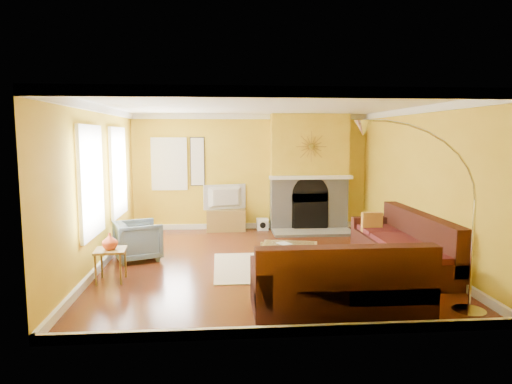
{
  "coord_description": "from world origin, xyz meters",
  "views": [
    {
      "loc": [
        -0.76,
        -7.71,
        2.19
      ],
      "look_at": [
        -0.09,
        0.4,
        1.19
      ],
      "focal_mm": 32.0,
      "sensor_mm": 36.0,
      "label": 1
    }
  ],
  "objects": [
    {
      "name": "wall_art",
      "position": [
        -1.25,
        2.97,
        1.6
      ],
      "size": [
        0.34,
        0.04,
        1.14
      ],
      "primitive_type": "cube",
      "color": "white",
      "rests_on": "wall_back"
    },
    {
      "name": "vase",
      "position": [
        -2.4,
        -0.85,
        0.62
      ],
      "size": [
        0.3,
        0.3,
        0.25
      ],
      "primitive_type": "imported",
      "rotation": [
        0.0,
        0.0,
        0.31
      ],
      "color": "#E95325",
      "rests_on": "side_table"
    },
    {
      "name": "window_left_near",
      "position": [
        -2.72,
        1.3,
        1.5
      ],
      "size": [
        0.06,
        1.22,
        1.72
      ],
      "primitive_type": "cube",
      "color": "white",
      "rests_on": "wall_left"
    },
    {
      "name": "sectional_sofa",
      "position": [
        1.2,
        -0.85,
        0.45
      ],
      "size": [
        3.1,
        3.7,
        0.9
      ],
      "primitive_type": null,
      "color": "#3F1A14",
      "rests_on": "floor"
    },
    {
      "name": "wall_right",
      "position": [
        2.76,
        0.0,
        1.35
      ],
      "size": [
        0.02,
        6.0,
        2.7
      ],
      "primitive_type": "cube",
      "color": "gold",
      "rests_on": "ground"
    },
    {
      "name": "subwoofer",
      "position": [
        0.25,
        2.78,
        0.13
      ],
      "size": [
        0.26,
        0.26,
        0.26
      ],
      "primitive_type": "cube",
      "color": "white",
      "rests_on": "floor"
    },
    {
      "name": "wall_left",
      "position": [
        -2.76,
        0.0,
        1.35
      ],
      "size": [
        0.02,
        6.0,
        2.7
      ],
      "primitive_type": "cube",
      "color": "gold",
      "rests_on": "ground"
    },
    {
      "name": "rug",
      "position": [
        0.35,
        -0.3,
        0.01
      ],
      "size": [
        2.4,
        1.8,
        0.02
      ],
      "primitive_type": "cube",
      "color": "beige",
      "rests_on": "floor"
    },
    {
      "name": "floor",
      "position": [
        0.0,
        0.0,
        -0.01
      ],
      "size": [
        5.5,
        6.0,
        0.02
      ],
      "primitive_type": "cube",
      "color": "#622A14",
      "rests_on": "ground"
    },
    {
      "name": "fireplace",
      "position": [
        1.35,
        2.8,
        1.35
      ],
      "size": [
        1.8,
        0.4,
        2.7
      ],
      "primitive_type": null,
      "color": "gray",
      "rests_on": "floor"
    },
    {
      "name": "coffee_table",
      "position": [
        0.4,
        -0.35,
        0.18
      ],
      "size": [
        1.1,
        1.1,
        0.37
      ],
      "primitive_type": null,
      "rotation": [
        0.0,
        0.0,
        -0.22
      ],
      "color": "white",
      "rests_on": "floor"
    },
    {
      "name": "window_back",
      "position": [
        -1.9,
        2.96,
        1.55
      ],
      "size": [
        0.82,
        0.06,
        1.22
      ],
      "primitive_type": "cube",
      "color": "white",
      "rests_on": "wall_back"
    },
    {
      "name": "ceiling",
      "position": [
        0.0,
        0.0,
        2.71
      ],
      "size": [
        5.5,
        6.0,
        0.02
      ],
      "primitive_type": "cube",
      "color": "white",
      "rests_on": "ground"
    },
    {
      "name": "media_console",
      "position": [
        -0.6,
        2.75,
        0.25
      ],
      "size": [
        0.89,
        0.4,
        0.49
      ],
      "primitive_type": "cube",
      "color": "olive",
      "rests_on": "floor"
    },
    {
      "name": "wall_front",
      "position": [
        0.0,
        -3.01,
        1.35
      ],
      "size": [
        5.5,
        0.02,
        2.7
      ],
      "primitive_type": "cube",
      "color": "gold",
      "rests_on": "ground"
    },
    {
      "name": "sunburst",
      "position": [
        1.35,
        2.57,
        1.95
      ],
      "size": [
        0.7,
        0.04,
        0.7
      ],
      "primitive_type": null,
      "color": "olive",
      "rests_on": "fireplace"
    },
    {
      "name": "mantel",
      "position": [
        1.35,
        2.56,
        1.25
      ],
      "size": [
        1.92,
        0.22,
        0.08
      ],
      "primitive_type": "cube",
      "color": "white",
      "rests_on": "fireplace"
    },
    {
      "name": "arc_lamp",
      "position": [
        1.66,
        -2.55,
        1.18
      ],
      "size": [
        1.48,
        0.36,
        2.36
      ],
      "primitive_type": null,
      "color": "silver",
      "rests_on": "floor"
    },
    {
      "name": "armchair",
      "position": [
        -2.2,
        0.35,
        0.35
      ],
      "size": [
        0.98,
        0.97,
        0.7
      ],
      "primitive_type": "imported",
      "rotation": [
        0.0,
        0.0,
        1.94
      ],
      "color": "slate",
      "rests_on": "floor"
    },
    {
      "name": "wall_back",
      "position": [
        0.0,
        3.01,
        1.35
      ],
      "size": [
        5.5,
        0.02,
        2.7
      ],
      "primitive_type": "cube",
      "color": "gold",
      "rests_on": "ground"
    },
    {
      "name": "book",
      "position": [
        0.26,
        -0.26,
        0.38
      ],
      "size": [
        0.27,
        0.29,
        0.02
      ],
      "primitive_type": "imported",
      "rotation": [
        0.0,
        0.0,
        0.52
      ],
      "color": "white",
      "rests_on": "coffee_table"
    },
    {
      "name": "window_left_far",
      "position": [
        -2.72,
        -0.6,
        1.5
      ],
      "size": [
        0.06,
        1.22,
        1.72
      ],
      "primitive_type": "cube",
      "color": "white",
      "rests_on": "wall_left"
    },
    {
      "name": "tv",
      "position": [
        -0.6,
        2.75,
        0.78
      ],
      "size": [
        1.01,
        0.38,
        0.58
      ],
      "primitive_type": "imported",
      "rotation": [
        0.0,
        0.0,
        3.39
      ],
      "color": "black",
      "rests_on": "media_console"
    },
    {
      "name": "side_table",
      "position": [
        -2.4,
        -0.85,
        0.25
      ],
      "size": [
        0.49,
        0.49,
        0.5
      ],
      "primitive_type": null,
      "rotation": [
        0.0,
        0.0,
        0.09
      ],
      "color": "olive",
      "rests_on": "floor"
    },
    {
      "name": "crown_molding",
      "position": [
        0.0,
        0.0,
        2.64
      ],
      "size": [
        5.5,
        6.0,
        0.12
      ],
      "primitive_type": null,
      "color": "white",
      "rests_on": "ceiling"
    },
    {
      "name": "hearth",
      "position": [
        1.35,
        2.25,
        0.03
      ],
      "size": [
        1.8,
        0.7,
        0.06
      ],
      "primitive_type": "cube",
      "color": "gray",
      "rests_on": "floor"
    },
    {
      "name": "baseboard",
      "position": [
        0.0,
        0.0,
        0.06
      ],
      "size": [
        5.5,
        6.0,
        0.12
      ],
      "primitive_type": null,
      "color": "white",
      "rests_on": "floor"
    }
  ]
}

